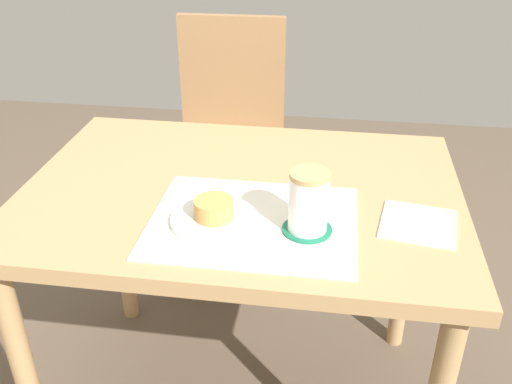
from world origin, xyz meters
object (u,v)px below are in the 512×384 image
pastry_plate (214,219)px  pastry (214,209)px  coffee_mug (310,201)px  dining_table (242,220)px  wooden_chair (228,135)px

pastry_plate → pastry: bearing=0.0°
pastry_plate → coffee_mug: 0.20m
dining_table → coffee_mug: (0.17, -0.16, 0.16)m
pastry_plate → pastry: (0.00, 0.00, 0.03)m
wooden_chair → pastry: bearing=98.6°
dining_table → pastry: 0.21m
dining_table → wooden_chair: 0.77m
dining_table → pastry_plate: 0.19m
coffee_mug → pastry_plate: bearing=178.8°
pastry → coffee_mug: coffee_mug is taller
wooden_chair → coffee_mug: wooden_chair is taller
dining_table → pastry: bearing=-100.1°
pastry → coffee_mug: size_ratio=0.64×
wooden_chair → pastry: (0.15, -0.90, 0.24)m
pastry_plate → pastry: pastry is taller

